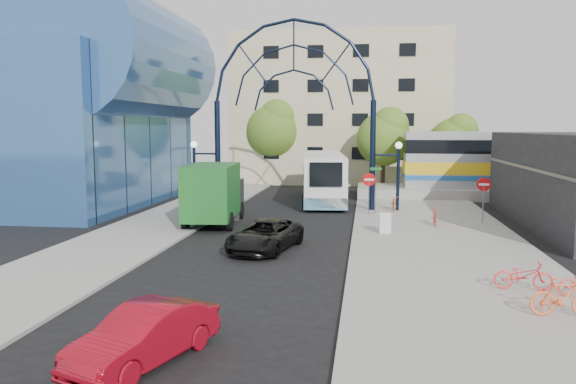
# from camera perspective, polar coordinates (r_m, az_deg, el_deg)

# --- Properties ---
(ground) EXTENTS (120.00, 120.00, 0.00)m
(ground) POSITION_cam_1_polar(r_m,az_deg,el_deg) (22.74, -4.04, -6.96)
(ground) COLOR black
(ground) RESTS_ON ground
(sidewalk_east) EXTENTS (8.00, 56.00, 0.12)m
(sidewalk_east) POSITION_cam_1_polar(r_m,az_deg,el_deg) (26.37, 15.21, -5.16)
(sidewalk_east) COLOR gray
(sidewalk_east) RESTS_ON ground
(plaza_west) EXTENTS (5.00, 50.00, 0.12)m
(plaza_west) POSITION_cam_1_polar(r_m,az_deg,el_deg) (30.24, -13.78, -3.62)
(plaza_west) COLOR gray
(plaza_west) RESTS_ON ground
(gateway_arch) EXTENTS (13.64, 0.44, 12.10)m
(gateway_arch) POSITION_cam_1_polar(r_m,az_deg,el_deg) (36.06, 0.59, 11.74)
(gateway_arch) COLOR black
(gateway_arch) RESTS_ON ground
(stop_sign) EXTENTS (0.80, 0.07, 2.50)m
(stop_sign) POSITION_cam_1_polar(r_m,az_deg,el_deg) (33.78, 8.23, 0.87)
(stop_sign) COLOR slate
(stop_sign) RESTS_ON sidewalk_east
(do_not_enter_sign) EXTENTS (0.76, 0.07, 2.48)m
(do_not_enter_sign) POSITION_cam_1_polar(r_m,az_deg,el_deg) (32.42, 19.27, 0.30)
(do_not_enter_sign) COLOR slate
(do_not_enter_sign) RESTS_ON sidewalk_east
(street_name_sign) EXTENTS (0.70, 0.70, 2.80)m
(street_name_sign) POSITION_cam_1_polar(r_m,az_deg,el_deg) (34.37, 8.90, 1.19)
(street_name_sign) COLOR slate
(street_name_sign) RESTS_ON sidewalk_east
(sandwich_board) EXTENTS (0.55, 0.61, 0.99)m
(sandwich_board) POSITION_cam_1_polar(r_m,az_deg,el_deg) (27.99, 9.87, -2.93)
(sandwich_board) COLOR white
(sandwich_board) RESTS_ON sidewalk_east
(transit_hall) EXTENTS (16.50, 18.00, 14.50)m
(transit_hall) POSITION_cam_1_polar(r_m,az_deg,el_deg) (41.72, -20.77, 8.06)
(transit_hall) COLOR #315B96
(transit_hall) RESTS_ON ground
(apartment_block) EXTENTS (20.00, 12.10, 14.00)m
(apartment_block) POSITION_cam_1_polar(r_m,az_deg,el_deg) (56.67, 5.39, 8.27)
(apartment_block) COLOR tan
(apartment_block) RESTS_ON ground
(train_platform) EXTENTS (32.00, 5.00, 0.80)m
(train_platform) POSITION_cam_1_polar(r_m,az_deg,el_deg) (46.50, 27.24, -0.21)
(train_platform) COLOR gray
(train_platform) RESTS_ON ground
(tree_north_a) EXTENTS (4.48, 4.48, 7.00)m
(tree_north_a) POSITION_cam_1_polar(r_m,az_deg,el_deg) (47.57, 9.84, 5.64)
(tree_north_a) COLOR #382314
(tree_north_a) RESTS_ON ground
(tree_north_b) EXTENTS (5.12, 5.12, 8.00)m
(tree_north_b) POSITION_cam_1_polar(r_m,az_deg,el_deg) (52.24, -1.39, 6.54)
(tree_north_b) COLOR #382314
(tree_north_b) RESTS_ON ground
(tree_north_c) EXTENTS (4.16, 4.16, 6.50)m
(tree_north_c) POSITION_cam_1_polar(r_m,az_deg,el_deg) (50.11, 16.66, 5.13)
(tree_north_c) COLOR #382314
(tree_north_c) RESTS_ON ground
(city_bus) EXTENTS (3.94, 12.58, 3.40)m
(city_bus) POSITION_cam_1_polar(r_m,az_deg,el_deg) (40.73, 3.64, 1.59)
(city_bus) COLOR white
(city_bus) RESTS_ON ground
(green_truck) EXTENTS (3.00, 6.81, 3.35)m
(green_truck) POSITION_cam_1_polar(r_m,az_deg,el_deg) (31.19, -7.45, -0.19)
(green_truck) COLOR black
(green_truck) RESTS_ON ground
(black_suv) EXTENTS (3.13, 5.12, 1.33)m
(black_suv) POSITION_cam_1_polar(r_m,az_deg,el_deg) (24.43, -2.34, -4.41)
(black_suv) COLOR black
(black_suv) RESTS_ON ground
(red_sedan) EXTENTS (2.67, 4.19, 1.31)m
(red_sedan) POSITION_cam_1_polar(r_m,az_deg,el_deg) (13.49, -14.37, -13.91)
(red_sedan) COLOR maroon
(red_sedan) RESTS_ON ground
(bike_near_a) EXTENTS (0.62, 1.77, 0.93)m
(bike_near_a) POSITION_cam_1_polar(r_m,az_deg,el_deg) (35.97, 10.72, -1.09)
(bike_near_a) COLOR #CA5F28
(bike_near_a) RESTS_ON sidewalk_east
(bike_near_b) EXTENTS (0.49, 1.53, 0.91)m
(bike_near_b) POSITION_cam_1_polar(r_m,az_deg,el_deg) (30.95, 14.70, -2.45)
(bike_near_b) COLOR red
(bike_near_b) RESTS_ON sidewalk_east
(bike_far_a) EXTENTS (1.83, 0.70, 0.95)m
(bike_far_a) POSITION_cam_1_polar(r_m,az_deg,el_deg) (19.71, 22.78, -7.82)
(bike_far_a) COLOR red
(bike_far_a) RESTS_ON sidewalk_east
(bike_far_b) EXTENTS (1.86, 0.62, 1.10)m
(bike_far_b) POSITION_cam_1_polar(r_m,az_deg,el_deg) (17.48, 26.22, -9.54)
(bike_far_b) COLOR #FB6432
(bike_far_b) RESTS_ON sidewalk_east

